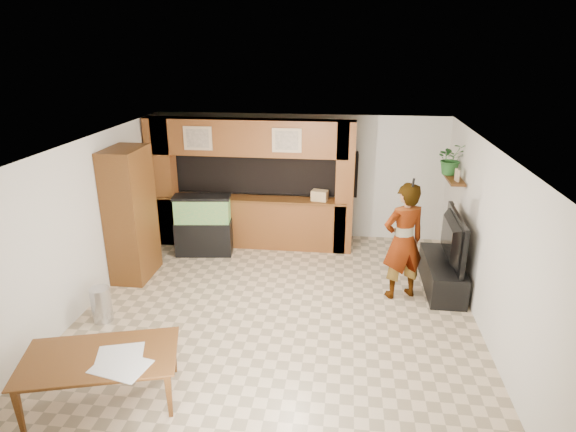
# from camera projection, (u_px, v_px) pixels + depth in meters

# --- Properties ---
(floor) EXTENTS (6.50, 6.50, 0.00)m
(floor) POSITION_uv_depth(u_px,v_px,m) (278.00, 310.00, 7.54)
(floor) COLOR tan
(floor) RESTS_ON ground
(ceiling) EXTENTS (6.50, 6.50, 0.00)m
(ceiling) POSITION_uv_depth(u_px,v_px,m) (277.00, 146.00, 6.66)
(ceiling) COLOR white
(ceiling) RESTS_ON wall_back
(wall_back) EXTENTS (6.00, 0.00, 6.00)m
(wall_back) POSITION_uv_depth(u_px,v_px,m) (300.00, 176.00, 10.14)
(wall_back) COLOR beige
(wall_back) RESTS_ON floor
(wall_left) EXTENTS (0.00, 6.50, 6.50)m
(wall_left) POSITION_uv_depth(u_px,v_px,m) (86.00, 224.00, 7.45)
(wall_left) COLOR beige
(wall_left) RESTS_ON floor
(wall_right) EXTENTS (0.00, 6.50, 6.50)m
(wall_right) POSITION_uv_depth(u_px,v_px,m) (489.00, 243.00, 6.75)
(wall_right) COLOR beige
(wall_right) RESTS_ON floor
(partition) EXTENTS (4.20, 0.99, 2.60)m
(partition) POSITION_uv_depth(u_px,v_px,m) (250.00, 182.00, 9.67)
(partition) COLOR brown
(partition) RESTS_ON floor
(wall_clock) EXTENTS (0.05, 0.25, 0.25)m
(wall_clock) POSITION_uv_depth(u_px,v_px,m) (114.00, 171.00, 8.18)
(wall_clock) COLOR black
(wall_clock) RESTS_ON wall_left
(wall_shelf) EXTENTS (0.25, 0.90, 0.04)m
(wall_shelf) POSITION_uv_depth(u_px,v_px,m) (454.00, 179.00, 8.46)
(wall_shelf) COLOR brown
(wall_shelf) RESTS_ON wall_right
(pantry_cabinet) EXTENTS (0.58, 0.95, 2.32)m
(pantry_cabinet) POSITION_uv_depth(u_px,v_px,m) (131.00, 214.00, 8.30)
(pantry_cabinet) COLOR brown
(pantry_cabinet) RESTS_ON floor
(trash_can) EXTENTS (0.29, 0.29, 0.54)m
(trash_can) POSITION_uv_depth(u_px,v_px,m) (101.00, 305.00, 7.18)
(trash_can) COLOR #B2B2B7
(trash_can) RESTS_ON floor
(aquarium) EXTENTS (1.09, 0.41, 1.20)m
(aquarium) POSITION_uv_depth(u_px,v_px,m) (203.00, 226.00, 9.37)
(aquarium) COLOR black
(aquarium) RESTS_ON floor
(tv_stand) EXTENTS (0.56, 1.53, 0.51)m
(tv_stand) POSITION_uv_depth(u_px,v_px,m) (442.00, 274.00, 8.14)
(tv_stand) COLOR black
(tv_stand) RESTS_ON floor
(television) EXTENTS (0.21, 1.44, 0.83)m
(television) POSITION_uv_depth(u_px,v_px,m) (446.00, 238.00, 7.92)
(television) COLOR black
(television) RESTS_ON tv_stand
(photo_frame) EXTENTS (0.05, 0.16, 0.21)m
(photo_frame) POSITION_uv_depth(u_px,v_px,m) (457.00, 175.00, 8.20)
(photo_frame) COLOR tan
(photo_frame) RESTS_ON wall_shelf
(potted_plant) EXTENTS (0.60, 0.55, 0.57)m
(potted_plant) POSITION_uv_depth(u_px,v_px,m) (451.00, 159.00, 8.57)
(potted_plant) COLOR #265F26
(potted_plant) RESTS_ON wall_shelf
(person) EXTENTS (0.84, 0.71, 1.95)m
(person) POSITION_uv_depth(u_px,v_px,m) (403.00, 241.00, 7.65)
(person) COLOR #978252
(person) RESTS_ON floor
(microphone) EXTENTS (0.04, 0.10, 0.16)m
(microphone) POSITION_uv_depth(u_px,v_px,m) (413.00, 183.00, 7.16)
(microphone) COLOR black
(microphone) RESTS_ON person
(dining_table) EXTENTS (1.92, 1.40, 0.61)m
(dining_table) POSITION_uv_depth(u_px,v_px,m) (102.00, 380.00, 5.52)
(dining_table) COLOR brown
(dining_table) RESTS_ON floor
(newspaper_a) EXTENTS (0.66, 0.54, 0.01)m
(newspaper_a) POSITION_uv_depth(u_px,v_px,m) (121.00, 367.00, 5.26)
(newspaper_a) COLOR silver
(newspaper_a) RESTS_ON dining_table
(newspaper_b) EXTENTS (0.60, 0.51, 0.01)m
(newspaper_b) POSITION_uv_depth(u_px,v_px,m) (120.00, 354.00, 5.48)
(newspaper_b) COLOR silver
(newspaper_b) RESTS_ON dining_table
(counter_box) EXTENTS (0.34, 0.27, 0.20)m
(counter_box) POSITION_uv_depth(u_px,v_px,m) (320.00, 196.00, 9.39)
(counter_box) COLOR tan
(counter_box) RESTS_ON partition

